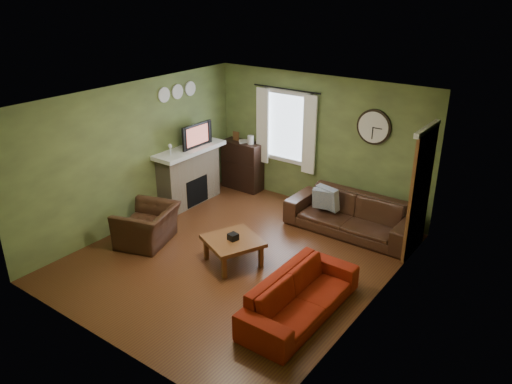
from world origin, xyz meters
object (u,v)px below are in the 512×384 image
Objects in this scene: armchair at (147,226)px; coffee_table at (233,251)px; sofa_brown at (351,215)px; sofa_red at (301,296)px; bookshelf at (243,165)px.

coffee_table is at bearing 83.24° from armchair.
sofa_brown reaches higher than sofa_red.
sofa_brown is (2.81, -0.48, -0.19)m from bookshelf.
sofa_red is 2.47× the size of coffee_table.
sofa_red is at bearing 68.58° from armchair.
sofa_red is (0.53, -2.59, -0.05)m from sofa_brown.
coffee_table is (-1.56, 0.50, -0.08)m from sofa_red.
bookshelf reaches higher than coffee_table.
bookshelf is 3.14m from coffee_table.
armchair is at bearing -137.66° from sofa_brown.
sofa_red is at bearing -78.48° from sofa_brown.
bookshelf is at bearing 164.98° from armchair.
coffee_table is at bearing 72.07° from sofa_red.
armchair is 1.65m from coffee_table.
bookshelf is at bearing 170.22° from sofa_brown.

